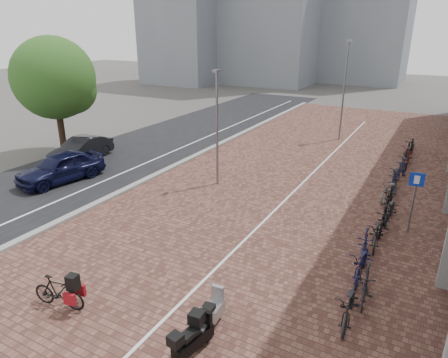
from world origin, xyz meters
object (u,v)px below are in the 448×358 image
car_dark (81,149)px  parking_sign (415,193)px  scooter_mid (193,338)px  scooter_front (209,315)px  hero_bike (58,291)px  car_navy (61,167)px

car_dark → parking_sign: (18.25, -0.50, 1.00)m
scooter_mid → parking_sign: size_ratio=0.58×
scooter_front → parking_sign: 9.36m
hero_bike → scooter_front: hero_bike is taller
car_navy → car_dark: car_navy is taller
hero_bike → scooter_mid: (4.31, 0.34, -0.02)m
car_navy → hero_bike: size_ratio=2.61×
car_dark → scooter_front: (14.25, -8.88, -0.15)m
hero_bike → car_dark: bearing=33.8°
scooter_front → scooter_mid: size_ratio=1.10×
car_navy → hero_bike: bearing=-30.3°
car_navy → hero_bike: 10.77m
scooter_mid → car_dark: bearing=154.9°
car_navy → scooter_front: car_navy is taller
parking_sign → car_dark: bearing=171.1°
scooter_front → scooter_mid: scooter_front is taller
car_dark → scooter_front: 16.79m
car_dark → scooter_front: bearing=-35.6°
car_navy → parking_sign: size_ratio=1.79×
car_navy → car_dark: 3.56m
scooter_front → car_dark: bearing=143.7°
hero_bike → scooter_mid: bearing=-96.5°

